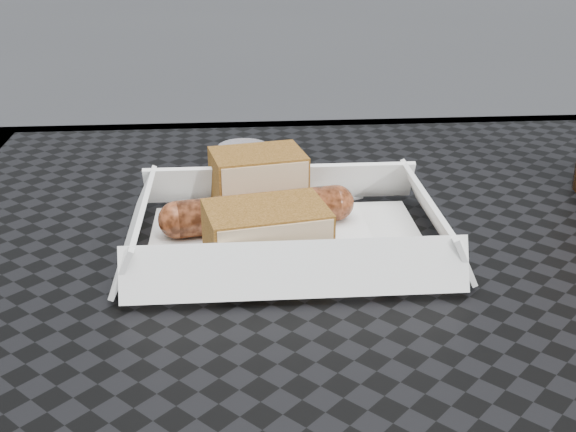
% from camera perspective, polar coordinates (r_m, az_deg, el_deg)
% --- Properties ---
extents(patio_table, '(0.80, 0.80, 0.74)m').
position_cam_1_polar(patio_table, '(0.59, 7.67, -10.65)').
color(patio_table, black).
rests_on(patio_table, ground).
extents(food_tray, '(0.22, 0.15, 0.00)m').
position_cam_1_polar(food_tray, '(0.58, -0.08, -2.15)').
color(food_tray, white).
rests_on(food_tray, patio_table).
extents(bratwurst, '(0.16, 0.06, 0.03)m').
position_cam_1_polar(bratwurst, '(0.59, -2.33, 0.39)').
color(bratwurst, brown).
rests_on(bratwurst, food_tray).
extents(bread_near, '(0.09, 0.07, 0.05)m').
position_cam_1_polar(bread_near, '(0.63, -2.38, 2.92)').
color(bread_near, brown).
rests_on(bread_near, food_tray).
extents(bread_far, '(0.10, 0.07, 0.04)m').
position_cam_1_polar(bread_far, '(0.53, -1.71, -1.52)').
color(bread_far, brown).
rests_on(bread_far, food_tray).
extents(veg_garnish, '(0.03, 0.03, 0.00)m').
position_cam_1_polar(veg_garnish, '(0.54, 7.96, -4.05)').
color(veg_garnish, '#F24F0A').
rests_on(veg_garnish, food_tray).
extents(napkin, '(0.16, 0.16, 0.00)m').
position_cam_1_polar(napkin, '(0.69, -0.95, 2.24)').
color(napkin, white).
rests_on(napkin, patio_table).
extents(condiment_cup_sauce, '(0.05, 0.05, 0.03)m').
position_cam_1_polar(condiment_cup_sauce, '(0.73, -3.53, 4.44)').
color(condiment_cup_sauce, maroon).
rests_on(condiment_cup_sauce, patio_table).
extents(condiment_cup_empty, '(0.05, 0.05, 0.03)m').
position_cam_1_polar(condiment_cup_empty, '(0.70, -1.57, 3.68)').
color(condiment_cup_empty, silver).
rests_on(condiment_cup_empty, patio_table).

